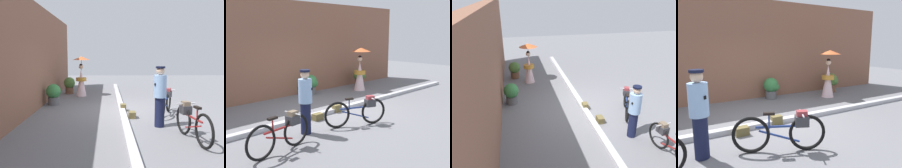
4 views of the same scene
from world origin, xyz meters
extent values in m
plane|color=slate|center=(0.00, 0.00, 0.00)|extent=(30.00, 30.00, 0.00)
cube|color=brown|center=(0.00, 3.16, 1.88)|extent=(14.00, 0.40, 3.75)
cube|color=#B2B2B7|center=(0.00, 0.00, 0.06)|extent=(14.00, 0.20, 0.12)
torus|color=black|center=(-0.12, -1.61, 0.36)|extent=(0.69, 0.35, 0.72)
torus|color=black|center=(-1.11, -1.18, 0.36)|extent=(0.69, 0.35, 0.72)
cube|color=navy|center=(-0.62, -1.39, 0.51)|extent=(0.85, 0.40, 0.04)
cube|color=navy|center=(-0.62, -1.39, 0.31)|extent=(0.74, 0.34, 0.29)
cylinder|color=navy|center=(-0.79, -1.32, 0.63)|extent=(0.03, 0.03, 0.30)
cube|color=black|center=(-0.79, -1.32, 0.77)|extent=(0.24, 0.17, 0.05)
cylinder|color=silver|center=(-0.22, -1.57, 0.76)|extent=(0.22, 0.45, 0.03)
cube|color=#333338|center=(-0.22, -1.57, 0.61)|extent=(0.33, 0.31, 0.20)
cube|color=maroon|center=(-0.22, -1.57, 0.74)|extent=(0.25, 0.23, 0.14)
torus|color=black|center=(-2.59, -1.36, 0.37)|extent=(0.74, 0.16, 0.74)
cube|color=maroon|center=(-3.08, -1.43, 0.53)|extent=(0.82, 0.15, 0.04)
cube|color=maroon|center=(-3.08, -1.43, 0.32)|extent=(0.71, 0.13, 0.26)
cylinder|color=silver|center=(-2.69, -1.38, 0.78)|extent=(0.10, 0.48, 0.03)
cube|color=#333338|center=(-2.69, -1.38, 0.63)|extent=(0.29, 0.25, 0.20)
cube|color=#72604C|center=(-2.69, -1.38, 0.76)|extent=(0.22, 0.19, 0.14)
cylinder|color=#141938|center=(-1.96, -0.91, 0.40)|extent=(0.26, 0.26, 0.80)
cylinder|color=#8CB2E0|center=(-1.96, -0.91, 1.10)|extent=(0.34, 0.34, 0.60)
sphere|color=#D8B293|center=(-1.96, -0.91, 1.51)|extent=(0.22, 0.22, 0.22)
cylinder|color=black|center=(-1.96, -0.91, 1.61)|extent=(0.25, 0.25, 0.05)
cube|color=black|center=(-1.96, -0.91, 1.16)|extent=(0.23, 0.35, 0.06)
cone|color=silver|center=(3.15, 1.73, 0.64)|extent=(0.48, 0.48, 1.28)
cylinder|color=#C1842D|center=(3.15, 1.73, 0.79)|extent=(0.49, 0.49, 0.16)
sphere|color=beige|center=(3.15, 1.73, 1.38)|extent=(0.21, 0.21, 0.21)
sphere|color=black|center=(3.15, 1.73, 1.46)|extent=(0.15, 0.15, 0.15)
cylinder|color=olive|center=(3.21, 1.71, 1.51)|extent=(0.02, 0.02, 0.55)
cone|color=orange|center=(3.21, 1.71, 1.78)|extent=(0.82, 0.82, 0.16)
cylinder|color=brown|center=(3.89, 2.40, 0.16)|extent=(0.41, 0.41, 0.32)
sphere|color=#4C7A38|center=(3.89, 2.40, 0.54)|extent=(0.56, 0.56, 0.56)
sphere|color=#4C7A38|center=(4.03, 2.31, 0.47)|extent=(0.31, 0.31, 0.31)
cylinder|color=#59595B|center=(1.05, 2.58, 0.15)|extent=(0.43, 0.43, 0.31)
sphere|color=#387F42|center=(1.05, 2.58, 0.53)|extent=(0.57, 0.57, 0.57)
sphere|color=#387F42|center=(1.19, 2.50, 0.46)|extent=(0.31, 0.31, 0.31)
cube|color=brown|center=(-0.02, -0.06, 0.12)|extent=(0.27, 0.19, 0.24)
cube|color=brown|center=(-0.02, -0.11, 0.18)|extent=(0.23, 0.07, 0.09)
cube|color=brown|center=(-1.02, -0.27, 0.10)|extent=(0.31, 0.20, 0.20)
cube|color=brown|center=(-1.02, -0.33, 0.15)|extent=(0.26, 0.07, 0.07)
camera|label=1|loc=(-8.47, 0.50, 1.93)|focal=39.69mm
camera|label=2|loc=(-6.26, -6.38, 2.55)|focal=45.80mm
camera|label=3|loc=(-7.18, 2.36, 4.08)|focal=36.54mm
camera|label=4|loc=(-2.40, -4.92, 2.04)|focal=34.77mm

